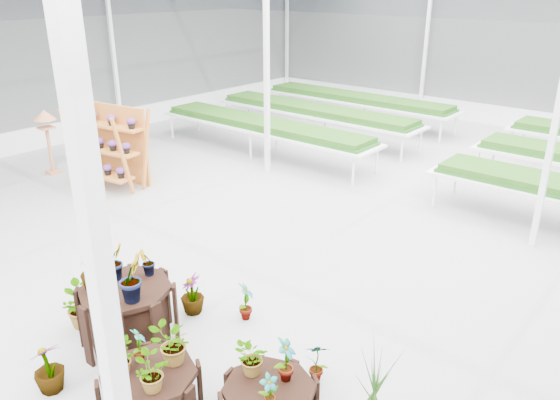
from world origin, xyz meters
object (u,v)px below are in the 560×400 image
Objects in this scene: shelf_rack at (109,148)px; plinth_tall at (128,315)px; plinth_mid at (151,394)px; bird_table at (49,142)px.

plinth_tall is at bearing -41.62° from shelf_rack.
bird_table is at bearing 157.50° from plinth_mid.
plinth_tall reaches higher than plinth_mid.
plinth_tall is 1.35m from plinth_mid.
shelf_rack reaches higher than plinth_tall.
shelf_rack is at bearing 149.01° from plinth_mid.
plinth_tall is 0.76× the size of bird_table.
plinth_tall is at bearing -7.87° from bird_table.
bird_table reaches higher than plinth_tall.
plinth_tall is at bearing 153.43° from plinth_mid.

